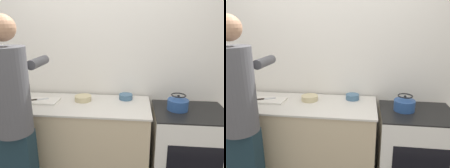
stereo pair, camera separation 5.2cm
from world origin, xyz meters
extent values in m
cube|color=white|center=(0.00, 0.67, 1.30)|extent=(8.00, 0.05, 2.60)
cube|color=#C6B28E|center=(-0.38, 0.30, 0.46)|extent=(1.79, 0.61, 0.92)
cube|color=beige|center=(-0.38, 0.30, 0.93)|extent=(1.81, 0.63, 0.02)
cube|color=silver|center=(0.92, 0.30, 0.45)|extent=(0.72, 0.60, 0.89)
cube|color=black|center=(0.92, 0.30, 0.90)|extent=(0.72, 0.60, 0.01)
cube|color=black|center=(0.92, 0.00, 0.49)|extent=(0.50, 0.01, 0.39)
cylinder|color=#4C4C51|center=(-0.64, -0.21, 1.22)|extent=(0.30, 0.30, 0.72)
sphere|color=#A87A5B|center=(-0.64, -0.21, 1.71)|extent=(0.20, 0.20, 0.20)
cylinder|color=#4C4C51|center=(-0.76, 0.07, 1.41)|extent=(0.08, 0.30, 0.08)
cylinder|color=#4C4C51|center=(-0.51, 0.07, 1.41)|extent=(0.08, 0.30, 0.08)
cube|color=silver|center=(-0.63, 0.32, 0.94)|extent=(0.37, 0.20, 0.02)
cube|color=silver|center=(-0.62, 0.35, 0.96)|extent=(0.12, 0.08, 0.01)
cube|color=black|center=(-0.71, 0.31, 0.96)|extent=(0.08, 0.06, 0.01)
cylinder|color=#284C8C|center=(0.79, 0.32, 0.96)|extent=(0.21, 0.21, 0.11)
cone|color=#284C8C|center=(0.79, 0.32, 1.02)|extent=(0.17, 0.17, 0.03)
sphere|color=black|center=(0.79, 0.32, 1.05)|extent=(0.02, 0.02, 0.02)
torus|color=black|center=(0.79, 0.32, 1.06)|extent=(0.15, 0.15, 0.01)
cylinder|color=#C6B789|center=(-0.19, 0.40, 0.96)|extent=(0.18, 0.18, 0.05)
cylinder|color=#426684|center=(0.27, 0.49, 0.96)|extent=(0.15, 0.15, 0.06)
cylinder|color=tan|center=(-1.12, 0.44, 1.01)|extent=(0.14, 0.14, 0.14)
cylinder|color=#28231E|center=(-1.12, 0.44, 1.08)|extent=(0.15, 0.15, 0.01)
camera|label=1|loc=(0.34, -1.77, 1.76)|focal=35.00mm
camera|label=2|loc=(0.39, -1.77, 1.76)|focal=35.00mm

